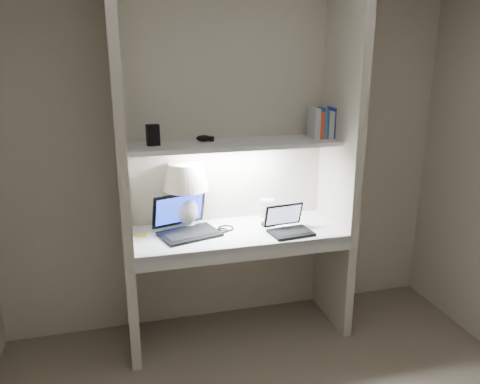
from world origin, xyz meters
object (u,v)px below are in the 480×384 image
object	(u,v)px
laptop_netbook	(288,226)
speaker	(267,208)
laptop_main	(186,225)
table_lamp	(186,184)
book_row	(324,123)

from	to	relation	value
laptop_netbook	speaker	size ratio (longest dim) A/B	2.24
laptop_netbook	laptop_main	bearing A→B (deg)	159.57
table_lamp	laptop_netbook	size ratio (longest dim) A/B	1.49
table_lamp	laptop_main	bearing A→B (deg)	-104.19
table_lamp	laptop_main	size ratio (longest dim) A/B	0.99
table_lamp	book_row	distance (m)	1.04
table_lamp	book_row	world-z (taller)	book_row
speaker	book_row	bearing A→B (deg)	-4.90
laptop_main	speaker	bearing A→B (deg)	-1.68
speaker	book_row	world-z (taller)	book_row
laptop_netbook	book_row	xyz separation A→B (m)	(0.32, 0.21, 0.65)
table_lamp	speaker	distance (m)	0.64
laptop_main	table_lamp	bearing A→B (deg)	59.52
book_row	speaker	bearing A→B (deg)	161.60
laptop_main	book_row	bearing A→B (deg)	-13.88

